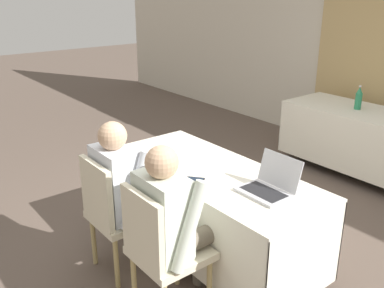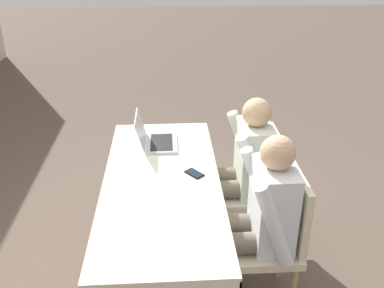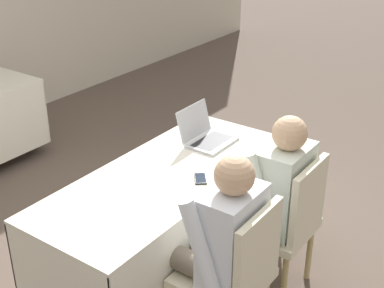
# 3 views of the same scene
# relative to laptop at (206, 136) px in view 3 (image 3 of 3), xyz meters

# --- Properties ---
(ground_plane) EXTENTS (24.00, 24.00, 0.00)m
(ground_plane) POSITION_rel_laptop_xyz_m (-0.51, -0.05, -0.78)
(ground_plane) COLOR brown
(conference_table_near) EXTENTS (1.78, 0.74, 0.74)m
(conference_table_near) POSITION_rel_laptop_xyz_m (-0.51, -0.05, -0.23)
(conference_table_near) COLOR silver
(conference_table_near) RESTS_ON ground_plane
(laptop) EXTENTS (0.33, 0.29, 0.24)m
(laptop) POSITION_rel_laptop_xyz_m (0.00, 0.00, 0.00)
(laptop) COLOR #B7B7BC
(laptop) RESTS_ON conference_table_near
(cell_phone) EXTENTS (0.14, 0.13, 0.01)m
(cell_phone) POSITION_rel_laptop_xyz_m (-0.45, -0.26, -0.04)
(cell_phone) COLOR black
(cell_phone) RESTS_ON conference_table_near
(paper_beside_laptop) EXTENTS (0.32, 0.36, 0.00)m
(paper_beside_laptop) POSITION_rel_laptop_xyz_m (-0.55, 0.05, -0.04)
(paper_beside_laptop) COLOR white
(paper_beside_laptop) RESTS_ON conference_table_near
(chair_near_left) EXTENTS (0.44, 0.44, 0.90)m
(chair_near_left) POSITION_rel_laptop_xyz_m (-0.80, -0.72, -0.28)
(chair_near_left) COLOR tan
(chair_near_left) RESTS_ON ground_plane
(chair_near_right) EXTENTS (0.44, 0.44, 0.90)m
(chair_near_right) POSITION_rel_laptop_xyz_m (-0.21, -0.72, -0.28)
(chair_near_right) COLOR tan
(chair_near_right) RESTS_ON ground_plane
(person_checkered_shirt) EXTENTS (0.50, 0.52, 1.16)m
(person_checkered_shirt) POSITION_rel_laptop_xyz_m (-0.80, -0.62, -0.12)
(person_checkered_shirt) COLOR #665B4C
(person_checkered_shirt) RESTS_ON ground_plane
(person_white_shirt) EXTENTS (0.50, 0.52, 1.16)m
(person_white_shirt) POSITION_rel_laptop_xyz_m (-0.21, -0.62, -0.12)
(person_white_shirt) COLOR #665B4C
(person_white_shirt) RESTS_ON ground_plane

